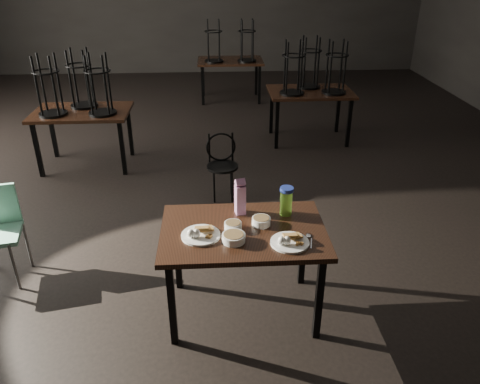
{
  "coord_description": "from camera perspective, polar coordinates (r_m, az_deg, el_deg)",
  "views": [
    {
      "loc": [
        0.2,
        -5.15,
        2.55
      ],
      "look_at": [
        0.4,
        -1.87,
        0.85
      ],
      "focal_mm": 35.0,
      "sensor_mm": 36.0,
      "label": 1
    }
  ],
  "objects": [
    {
      "name": "main_table",
      "position": [
        3.45,
        0.4,
        -5.7
      ],
      "size": [
        1.2,
        0.8,
        0.75
      ],
      "color": "black",
      "rests_on": "ground"
    },
    {
      "name": "plate_left",
      "position": [
        3.32,
        -4.86,
        -5.06
      ],
      "size": [
        0.28,
        0.28,
        0.09
      ],
      "color": "white",
      "rests_on": "main_table"
    },
    {
      "name": "plate_right",
      "position": [
        3.25,
        6.07,
        -5.92
      ],
      "size": [
        0.27,
        0.27,
        0.09
      ],
      "color": "white",
      "rests_on": "main_table"
    },
    {
      "name": "bowl_near",
      "position": [
        3.4,
        -0.86,
        -4.1
      ],
      "size": [
        0.13,
        0.13,
        0.05
      ],
      "color": "white",
      "rests_on": "main_table"
    },
    {
      "name": "bowl_far",
      "position": [
        3.45,
        2.61,
        -3.54
      ],
      "size": [
        0.14,
        0.14,
        0.05
      ],
      "color": "white",
      "rests_on": "main_table"
    },
    {
      "name": "bowl_big",
      "position": [
        3.26,
        -0.79,
        -5.57
      ],
      "size": [
        0.16,
        0.16,
        0.06
      ],
      "color": "white",
      "rests_on": "main_table"
    },
    {
      "name": "juice_carton",
      "position": [
        3.54,
        0.02,
        -0.66
      ],
      "size": [
        0.09,
        0.09,
        0.29
      ],
      "color": "#841862",
      "rests_on": "main_table"
    },
    {
      "name": "water_bottle",
      "position": [
        3.56,
        5.65,
        -1.05
      ],
      "size": [
        0.13,
        0.13,
        0.23
      ],
      "color": "#96E844",
      "rests_on": "main_table"
    },
    {
      "name": "spoon",
      "position": [
        3.35,
        8.41,
        -5.39
      ],
      "size": [
        0.05,
        0.19,
        0.01
      ],
      "color": "silver",
      "rests_on": "main_table"
    },
    {
      "name": "bentwood_chair",
      "position": [
        5.29,
        -2.22,
        3.82
      ],
      "size": [
        0.36,
        0.35,
        0.74
      ],
      "rotation": [
        0.0,
        0.0,
        0.08
      ],
      "color": "black",
      "rests_on": "ground"
    },
    {
      "name": "bg_table_left",
      "position": [
        6.31,
        -18.85,
        9.57
      ],
      "size": [
        1.2,
        0.8,
        1.48
      ],
      "color": "black",
      "rests_on": "ground"
    },
    {
      "name": "bg_table_right",
      "position": [
        6.97,
        8.64,
        12.31
      ],
      "size": [
        1.2,
        0.8,
        1.48
      ],
      "color": "black",
      "rests_on": "ground"
    },
    {
      "name": "bg_table_far",
      "position": [
        8.97,
        -1.19,
        15.77
      ],
      "size": [
        1.2,
        0.8,
        1.48
      ],
      "color": "black",
      "rests_on": "ground"
    }
  ]
}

